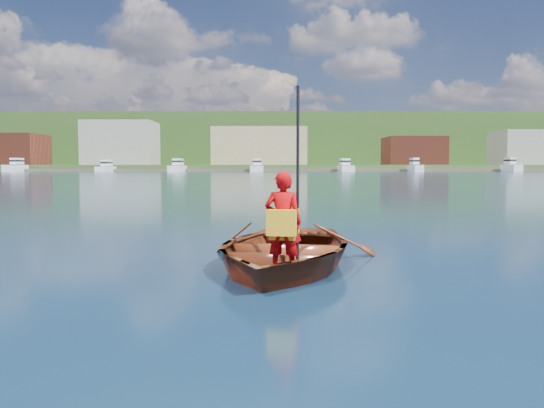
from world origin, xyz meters
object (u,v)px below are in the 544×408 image
at_px(rowboat, 283,250).
at_px(dock, 297,170).
at_px(marina_yachts, 255,167).
at_px(child_paddler, 283,222).

distance_m(rowboat, dock, 148.95).
relative_size(rowboat, dock, 0.03).
height_order(dock, marina_yachts, marina_yachts).
relative_size(dock, marina_yachts, 1.11).
height_order(child_paddler, dock, child_paddler).
distance_m(rowboat, marina_yachts, 144.21).
xyz_separation_m(dock, marina_yachts, (-12.17, -4.69, 0.96)).
relative_size(rowboat, marina_yachts, 0.03).
bearing_deg(marina_yachts, rowboat, -87.86).
relative_size(child_paddler, marina_yachts, 0.02).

